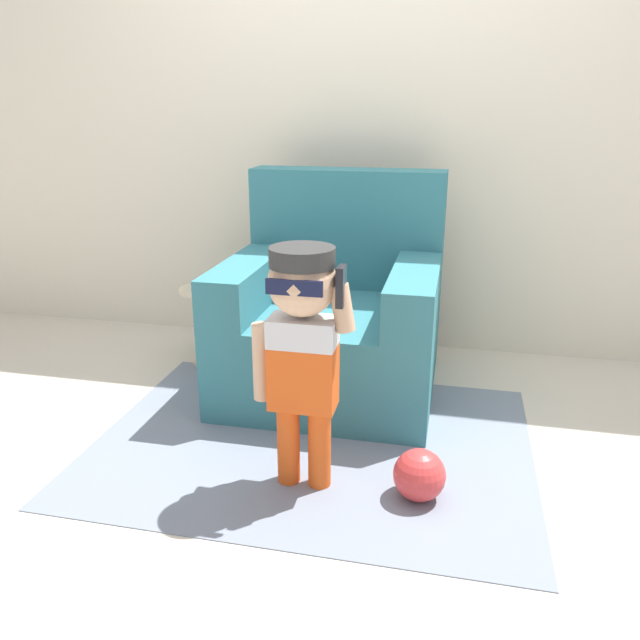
# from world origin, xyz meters

# --- Properties ---
(ground_plane) EXTENTS (10.00, 10.00, 0.00)m
(ground_plane) POSITION_xyz_m (0.00, 0.00, 0.00)
(ground_plane) COLOR beige
(wall_back) EXTENTS (10.00, 0.05, 2.60)m
(wall_back) POSITION_xyz_m (0.00, 0.84, 1.30)
(wall_back) COLOR beige
(wall_back) RESTS_ON ground_plane
(armchair) EXTENTS (0.95, 0.95, 0.99)m
(armchair) POSITION_xyz_m (-0.03, 0.21, 0.35)
(armchair) COLOR teal
(armchair) RESTS_ON ground_plane
(person_child) EXTENTS (0.35, 0.26, 0.86)m
(person_child) POSITION_xyz_m (0.03, -0.66, 0.58)
(person_child) COLOR #E05119
(person_child) RESTS_ON ground_plane
(side_table) EXTENTS (0.28, 0.28, 0.41)m
(side_table) POSITION_xyz_m (-0.71, 0.31, 0.25)
(side_table) COLOR beige
(side_table) RESTS_ON ground_plane
(rug) EXTENTS (1.72, 1.31, 0.01)m
(rug) POSITION_xyz_m (0.00, -0.37, 0.00)
(rug) COLOR gray
(rug) RESTS_ON ground_plane
(toy_ball) EXTENTS (0.18, 0.18, 0.18)m
(toy_ball) POSITION_xyz_m (0.44, -0.66, 0.09)
(toy_ball) COLOR #D13838
(toy_ball) RESTS_ON ground_plane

